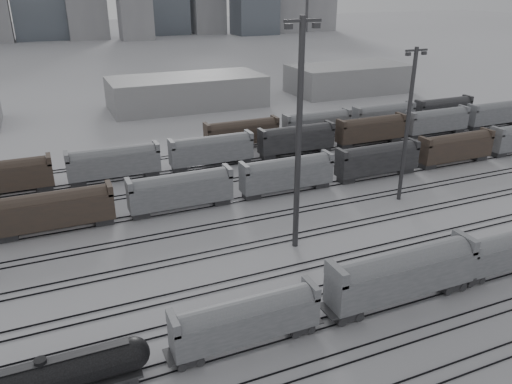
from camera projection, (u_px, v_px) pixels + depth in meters
name	position (u px, v px, depth m)	size (l,w,h in m)	color
ground	(359.00, 321.00, 48.83)	(900.00, 900.00, 0.00)	silver
tracks	(281.00, 241.00, 63.62)	(220.00, 71.50, 0.16)	black
tank_car_b	(44.00, 379.00, 38.46)	(16.42, 2.74, 4.06)	black
hopper_car_a	(246.00, 318.00, 44.32)	(13.69, 2.72, 4.90)	black
hopper_car_b	(403.00, 272.00, 50.28)	(16.53, 3.28, 5.91)	black
hopper_car_c	(511.00, 248.00, 56.01)	(13.61, 2.70, 4.87)	black
light_mast_c	(299.00, 134.00, 57.17)	(4.39, 0.70, 27.43)	#38383A
light_mast_d	(408.00, 123.00, 71.60)	(3.61, 0.58, 22.54)	#38383A
bg_string_near	(287.00, 175.00, 77.75)	(151.00, 3.00, 5.60)	gray
bg_string_mid	(296.00, 140.00, 94.94)	(151.00, 3.00, 5.60)	black
bg_string_far	(351.00, 121.00, 108.07)	(66.00, 3.00, 5.60)	#43352A
warehouse_mid	(187.00, 92.00, 131.37)	(40.00, 18.00, 8.00)	gray
warehouse_right	(348.00, 78.00, 149.54)	(35.00, 18.00, 8.00)	gray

